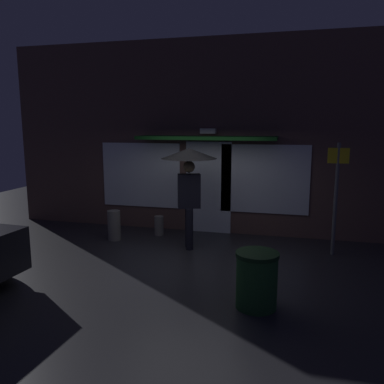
{
  "coord_description": "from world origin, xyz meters",
  "views": [
    {
      "loc": [
        1.92,
        -6.86,
        2.6
      ],
      "look_at": [
        -0.06,
        0.83,
        1.22
      ],
      "focal_mm": 36.35,
      "sensor_mm": 36.0,
      "label": 1
    }
  ],
  "objects_px": {
    "street_sign_post": "(336,192)",
    "sidewalk_bollard": "(159,226)",
    "trash_bin": "(257,280)",
    "person_with_umbrella": "(189,168)",
    "sidewalk_bollard_2": "(114,225)"
  },
  "relations": [
    {
      "from": "person_with_umbrella",
      "to": "sidewalk_bollard",
      "type": "relative_size",
      "value": 4.68
    },
    {
      "from": "person_with_umbrella",
      "to": "sidewalk_bollard_2",
      "type": "relative_size",
      "value": 3.11
    },
    {
      "from": "sidewalk_bollard",
      "to": "trash_bin",
      "type": "distance_m",
      "value": 4.1
    },
    {
      "from": "street_sign_post",
      "to": "sidewalk_bollard",
      "type": "relative_size",
      "value": 4.97
    },
    {
      "from": "sidewalk_bollard",
      "to": "trash_bin",
      "type": "xyz_separation_m",
      "value": [
        2.58,
        -3.18,
        0.19
      ]
    },
    {
      "from": "sidewalk_bollard",
      "to": "sidewalk_bollard_2",
      "type": "xyz_separation_m",
      "value": [
        -0.85,
        -0.64,
        0.11
      ]
    },
    {
      "from": "street_sign_post",
      "to": "trash_bin",
      "type": "bearing_deg",
      "value": -115.42
    },
    {
      "from": "street_sign_post",
      "to": "sidewalk_bollard",
      "type": "distance_m",
      "value": 4.04
    },
    {
      "from": "person_with_umbrella",
      "to": "street_sign_post",
      "type": "relative_size",
      "value": 0.94
    },
    {
      "from": "street_sign_post",
      "to": "sidewalk_bollard_2",
      "type": "bearing_deg",
      "value": -177.88
    },
    {
      "from": "sidewalk_bollard",
      "to": "trash_bin",
      "type": "height_order",
      "value": "trash_bin"
    },
    {
      "from": "sidewalk_bollard",
      "to": "sidewalk_bollard_2",
      "type": "bearing_deg",
      "value": -143.07
    },
    {
      "from": "person_with_umbrella",
      "to": "trash_bin",
      "type": "bearing_deg",
      "value": 103.69
    },
    {
      "from": "person_with_umbrella",
      "to": "trash_bin",
      "type": "height_order",
      "value": "person_with_umbrella"
    },
    {
      "from": "street_sign_post",
      "to": "sidewalk_bollard",
      "type": "xyz_separation_m",
      "value": [
        -3.87,
        0.47,
        -1.06
      ]
    }
  ]
}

